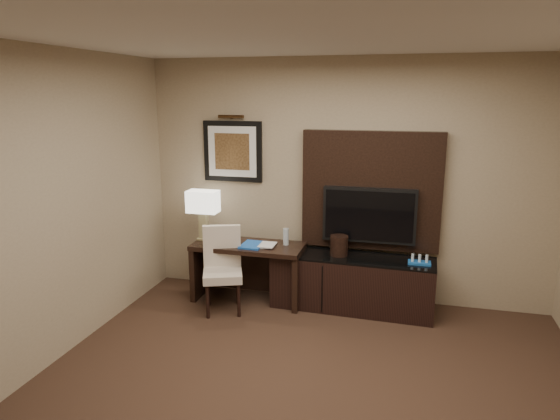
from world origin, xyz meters
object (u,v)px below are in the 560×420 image
(minibar_tray, at_px, (420,260))
(desk_chair, at_px, (223,274))
(desk_phone, at_px, (228,238))
(water_bottle, at_px, (286,237))
(ice_bucket, at_px, (339,245))
(desk, at_px, (249,272))
(tv, at_px, (369,215))
(credenza, at_px, (352,283))
(table_lamp, at_px, (203,214))

(minibar_tray, bearing_deg, desk_chair, -170.00)
(desk_phone, bearing_deg, water_bottle, 0.87)
(desk_chair, xyz_separation_m, ice_bucket, (1.18, 0.43, 0.28))
(desk, xyz_separation_m, desk_phone, (-0.24, 0.02, 0.38))
(tv, bearing_deg, minibar_tray, -24.18)
(desk_chair, height_order, water_bottle, water_bottle)
(minibar_tray, bearing_deg, credenza, 175.37)
(tv, xyz_separation_m, ice_bucket, (-0.30, -0.17, -0.31))
(desk, bearing_deg, desk_phone, 175.92)
(credenza, distance_m, desk_chair, 1.40)
(credenza, height_order, table_lamp, table_lamp)
(tv, height_order, ice_bucket, tv)
(desk_chair, height_order, table_lamp, table_lamp)
(desk_phone, relative_size, minibar_tray, 0.87)
(credenza, relative_size, desk_phone, 8.64)
(ice_bucket, bearing_deg, desk_phone, -177.80)
(desk_phone, bearing_deg, desk_chair, -84.12)
(water_bottle, bearing_deg, tv, 10.14)
(credenza, bearing_deg, minibar_tray, -2.55)
(desk, height_order, minibar_tray, minibar_tray)
(credenza, height_order, water_bottle, water_bottle)
(desk_chair, xyz_separation_m, water_bottle, (0.59, 0.44, 0.33))
(water_bottle, height_order, ice_bucket, water_bottle)
(desk, xyz_separation_m, ice_bucket, (1.01, 0.07, 0.37))
(desk, xyz_separation_m, table_lamp, (-0.55, 0.06, 0.63))
(water_bottle, height_order, minibar_tray, water_bottle)
(desk, relative_size, ice_bucket, 5.72)
(desk, relative_size, credenza, 0.71)
(ice_bucket, bearing_deg, tv, 30.33)
(desk_chair, xyz_separation_m, table_lamp, (-0.38, 0.42, 0.54))
(table_lamp, height_order, minibar_tray, table_lamp)
(credenza, distance_m, desk_phone, 1.47)
(desk_phone, distance_m, water_bottle, 0.66)
(water_bottle, bearing_deg, desk, -168.98)
(tv, relative_size, desk_chair, 1.18)
(tv, bearing_deg, credenza, -126.66)
(water_bottle, relative_size, minibar_tray, 0.82)
(table_lamp, height_order, water_bottle, table_lamp)
(tv, xyz_separation_m, desk_phone, (-1.55, -0.22, -0.31))
(water_bottle, bearing_deg, table_lamp, -178.75)
(credenza, relative_size, minibar_tray, 7.56)
(desk, height_order, ice_bucket, ice_bucket)
(credenza, bearing_deg, desk_phone, -176.65)
(desk_phone, xyz_separation_m, ice_bucket, (1.25, 0.05, -0.01))
(credenza, height_order, desk_chair, desk_chair)
(desk_chair, height_order, desk_phone, desk_chair)
(table_lamp, xyz_separation_m, ice_bucket, (1.56, 0.01, -0.26))
(table_lamp, relative_size, minibar_tray, 2.59)
(desk_chair, relative_size, water_bottle, 4.54)
(credenza, distance_m, water_bottle, 0.88)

